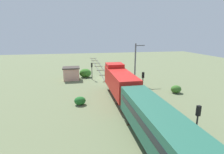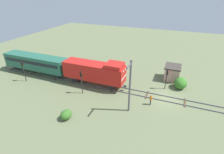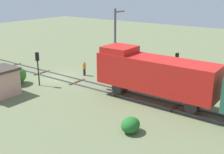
{
  "view_description": "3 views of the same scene",
  "coord_description": "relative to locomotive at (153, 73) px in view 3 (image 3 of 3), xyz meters",
  "views": [
    {
      "loc": [
        6.02,
        36.99,
        9.56
      ],
      "look_at": [
        0.54,
        9.13,
        2.54
      ],
      "focal_mm": 28.0,
      "sensor_mm": 36.0,
      "label": 1
    },
    {
      "loc": [
        -24.69,
        -0.71,
        15.76
      ],
      "look_at": [
        -0.81,
        8.83,
        2.63
      ],
      "focal_mm": 28.0,
      "sensor_mm": 36.0,
      "label": 2
    },
    {
      "loc": [
        21.49,
        23.66,
        10.05
      ],
      "look_at": [
        0.81,
        8.42,
        1.85
      ],
      "focal_mm": 45.0,
      "sensor_mm": 36.0,
      "label": 3
    }
  ],
  "objects": [
    {
      "name": "worker_near_track",
      "position": [
        -2.4,
        -10.45,
        -1.78
      ],
      "size": [
        0.38,
        0.38,
        1.7
      ],
      "rotation": [
        0.0,
        0.0,
        5.38
      ],
      "color": "#262B38",
      "rests_on": "ground"
    },
    {
      "name": "railway_track",
      "position": [
        0.0,
        -12.4,
        -2.7
      ],
      "size": [
        2.4,
        70.67,
        0.16
      ],
      "color": "#595960",
      "rests_on": "ground"
    },
    {
      "name": "ground_plane",
      "position": [
        0.0,
        -12.4,
        -2.77
      ],
      "size": [
        106.0,
        106.0,
        0.0
      ],
      "primitive_type": "plane",
      "color": "#66704C"
    },
    {
      "name": "locomotive",
      "position": [
        0.0,
        0.0,
        0.0
      ],
      "size": [
        2.9,
        11.6,
        4.6
      ],
      "color": "red",
      "rests_on": "railway_track"
    },
    {
      "name": "bush_far",
      "position": [
        6.0,
        1.51,
        -2.2
      ],
      "size": [
        1.57,
        1.29,
        1.14
      ],
      "primitive_type": "ellipsoid",
      "color": "#206526",
      "rests_on": "ground"
    },
    {
      "name": "bush_mid",
      "position": [
        -9.78,
        -0.51,
        -2.14
      ],
      "size": [
        1.75,
        1.43,
        1.27
      ],
      "primitive_type": "ellipsoid",
      "color": "#376B26",
      "rests_on": "ground"
    },
    {
      "name": "traffic_signal_mid",
      "position": [
        -3.4,
        0.69,
        0.05
      ],
      "size": [
        0.32,
        0.34,
        4.06
      ],
      "color": "#262628",
      "rests_on": "ground"
    },
    {
      "name": "bush_near",
      "position": [
        4.5,
        -14.35,
        -1.81
      ],
      "size": [
        2.64,
        2.16,
        1.92
      ],
      "primitive_type": "ellipsoid",
      "color": "#367526",
      "rests_on": "ground"
    },
    {
      "name": "catenary_mast",
      "position": [
        -5.06,
        -7.82,
        1.37
      ],
      "size": [
        1.94,
        0.28,
        7.8
      ],
      "color": "#595960",
      "rests_on": "ground"
    },
    {
      "name": "traffic_signal_near",
      "position": [
        3.2,
        -11.94,
        -0.22
      ],
      "size": [
        0.32,
        0.34,
        3.64
      ],
      "color": "#262628",
      "rests_on": "ground"
    }
  ]
}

